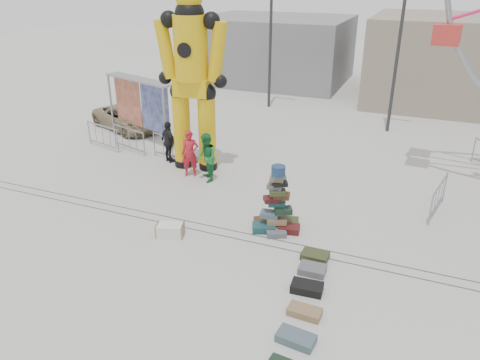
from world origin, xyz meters
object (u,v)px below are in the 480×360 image
at_px(lamp_post_right, 402,39).
at_px(pedestrian_black, 169,142).
at_px(steamer_trunk, 170,230).
at_px(barricade_dummy_b, 129,139).
at_px(barricade_wheel_front, 438,198).
at_px(suitcase_tower, 276,212).
at_px(parked_suv, 127,118).
at_px(lamp_post_left, 272,28).
at_px(crash_test_dummy, 192,74).
at_px(pedestrian_red, 190,154).
at_px(pedestrian_green, 206,158).
at_px(barricade_dummy_c, 172,148).
at_px(banner_scaffold, 140,95).
at_px(barricade_dummy_a, 103,136).

relative_size(lamp_post_right, pedestrian_black, 4.55).
height_order(steamer_trunk, pedestrian_black, pedestrian_black).
height_order(barricade_dummy_b, barricade_wheel_front, same).
height_order(suitcase_tower, parked_suv, suitcase_tower).
height_order(lamp_post_left, crash_test_dummy, lamp_post_left).
height_order(crash_test_dummy, pedestrian_red, crash_test_dummy).
relative_size(steamer_trunk, parked_suv, 0.20).
bearing_deg(steamer_trunk, lamp_post_right, 51.28).
height_order(lamp_post_right, parked_suv, lamp_post_right).
height_order(barricade_wheel_front, pedestrian_green, pedestrian_green).
bearing_deg(pedestrian_black, pedestrian_green, -177.16).
relative_size(lamp_post_left, crash_test_dummy, 1.10).
bearing_deg(barricade_dummy_b, lamp_post_left, 86.37).
distance_m(steamer_trunk, pedestrian_red, 4.63).
distance_m(suitcase_tower, pedestrian_red, 5.15).
relative_size(barricade_dummy_c, barricade_wheel_front, 1.00).
bearing_deg(parked_suv, barricade_dummy_c, -100.43).
distance_m(suitcase_tower, barricade_dummy_c, 7.02).
relative_size(pedestrian_black, parked_suv, 0.42).
distance_m(banner_scaffold, pedestrian_green, 5.66).
relative_size(barricade_wheel_front, parked_suv, 0.48).
height_order(barricade_dummy_b, pedestrian_green, pedestrian_green).
xyz_separation_m(barricade_dummy_b, barricade_dummy_c, (2.31, -0.20, 0.00)).
distance_m(banner_scaffold, pedestrian_red, 4.93).
bearing_deg(pedestrian_green, barricade_wheel_front, 57.02).
xyz_separation_m(barricade_dummy_c, pedestrian_green, (2.27, -1.36, 0.39)).
distance_m(steamer_trunk, barricade_wheel_front, 8.80).
distance_m(lamp_post_right, barricade_dummy_b, 13.33).
bearing_deg(parked_suv, suitcase_tower, -100.14).
height_order(barricade_wheel_front, pedestrian_black, pedestrian_black).
bearing_deg(crash_test_dummy, pedestrian_black, 169.18).
bearing_deg(banner_scaffold, parked_suv, 163.25).
distance_m(lamp_post_left, pedestrian_black, 10.47).
relative_size(steamer_trunk, barricade_wheel_front, 0.41).
height_order(banner_scaffold, pedestrian_red, banner_scaffold).
xyz_separation_m(crash_test_dummy, pedestrian_black, (-1.29, 0.12, -2.95)).
height_order(lamp_post_right, barricade_dummy_a, lamp_post_right).
distance_m(lamp_post_right, banner_scaffold, 12.33).
xyz_separation_m(barricade_dummy_b, pedestrian_green, (4.58, -1.56, 0.39)).
xyz_separation_m(lamp_post_right, barricade_dummy_c, (-8.10, -7.53, -3.93)).
distance_m(suitcase_tower, barricade_dummy_b, 9.13).
xyz_separation_m(lamp_post_left, barricade_wheel_front, (9.39, -10.34, -3.93)).
xyz_separation_m(suitcase_tower, pedestrian_green, (-3.61, 2.47, 0.34)).
bearing_deg(barricade_dummy_c, barricade_wheel_front, 4.08).
distance_m(crash_test_dummy, banner_scaffold, 4.45).
distance_m(barricade_dummy_a, pedestrian_red, 5.28).
xyz_separation_m(crash_test_dummy, barricade_dummy_c, (-1.27, 0.36, -3.27)).
height_order(banner_scaffold, parked_suv, banner_scaffold).
relative_size(pedestrian_red, pedestrian_black, 1.05).
bearing_deg(pedestrian_red, barricade_dummy_b, 133.90).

